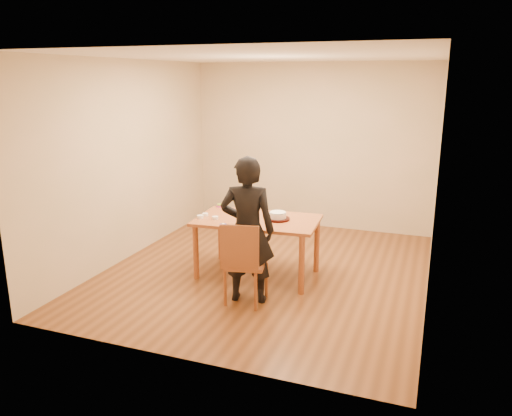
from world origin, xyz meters
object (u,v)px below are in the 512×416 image
(dining_chair, at_px, (246,264))
(cake_plate, at_px, (278,219))
(dining_table, at_px, (257,220))
(person, at_px, (247,230))
(cake, at_px, (278,215))

(dining_chair, height_order, cake_plate, cake_plate)
(dining_table, height_order, person, person)
(cake, bearing_deg, dining_table, -169.55)
(person, bearing_deg, dining_chair, 78.13)
(dining_chair, xyz_separation_m, cake, (0.10, 0.82, 0.35))
(dining_chair, xyz_separation_m, person, (0.00, 0.04, 0.38))
(dining_chair, relative_size, cake_plate, 1.40)
(dining_table, bearing_deg, person, -82.19)
(cake_plate, bearing_deg, person, -97.48)
(dining_chair, height_order, cake, cake)
(cake, bearing_deg, dining_chair, -97.08)
(dining_chair, distance_m, cake, 0.90)
(dining_table, height_order, cake, cake)
(cake_plate, bearing_deg, dining_table, -169.55)
(cake_plate, xyz_separation_m, cake, (0.00, 0.00, 0.04))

